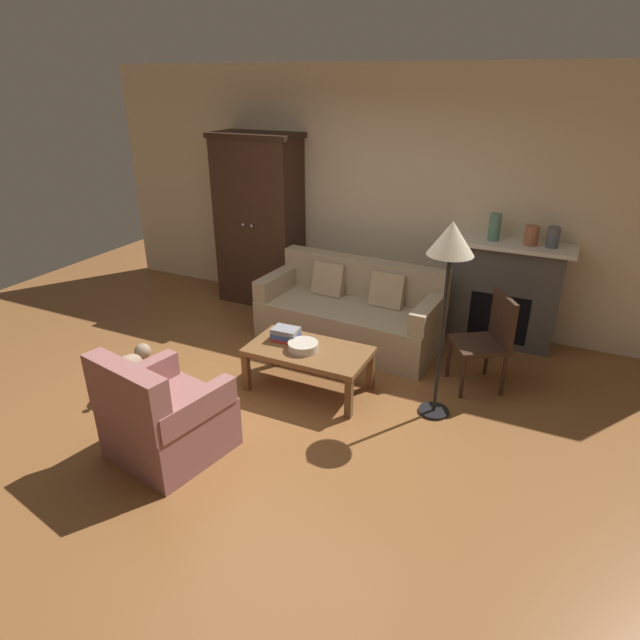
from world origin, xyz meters
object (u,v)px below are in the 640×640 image
at_px(coffee_table, 309,354).
at_px(book_stack, 286,334).
at_px(fruit_bowl, 303,346).
at_px(mantel_vase_terracotta, 531,235).
at_px(side_chair_wooden, 489,336).
at_px(mantel_vase_jade, 495,227).
at_px(armchair_near_left, 164,419).
at_px(floor_lamp, 450,251).
at_px(couch, 351,314).
at_px(armoire, 259,221).
at_px(dog, 128,367).
at_px(mantel_vase_slate, 553,237).
at_px(fireplace, 504,292).

xyz_separation_m(coffee_table, book_stack, (-0.27, 0.06, 0.12)).
relative_size(fruit_bowl, mantel_vase_terracotta, 1.43).
bearing_deg(side_chair_wooden, mantel_vase_jade, 101.53).
distance_m(fruit_bowl, side_chair_wooden, 1.68).
distance_m(armchair_near_left, floor_lamp, 2.51).
distance_m(couch, side_chair_wooden, 1.53).
xyz_separation_m(armoire, coffee_table, (1.53, -1.71, -0.67)).
bearing_deg(mantel_vase_terracotta, armoire, -178.90).
xyz_separation_m(coffee_table, dog, (-1.47, -0.74, -0.12)).
bearing_deg(mantel_vase_jade, fruit_bowl, -124.96).
distance_m(mantel_vase_slate, floor_lamp, 1.79).
distance_m(armoire, couch, 1.77).
distance_m(book_stack, mantel_vase_terracotta, 2.64).
xyz_separation_m(book_stack, mantel_vase_terracotta, (1.86, 1.71, 0.73)).
xyz_separation_m(book_stack, side_chair_wooden, (1.71, 0.71, 0.03)).
distance_m(coffee_table, armchair_near_left, 1.42).
xyz_separation_m(fruit_bowl, floor_lamp, (1.18, 0.17, 1.00)).
height_order(armchair_near_left, floor_lamp, floor_lamp).
bearing_deg(book_stack, fruit_bowl, -24.00).
distance_m(armoire, armchair_near_left, 3.25).
height_order(couch, dog, couch).
bearing_deg(mantel_vase_terracotta, book_stack, -137.43).
relative_size(mantel_vase_jade, mantel_vase_terracotta, 1.44).
xyz_separation_m(armoire, mantel_vase_jade, (2.77, 0.06, 0.22)).
relative_size(book_stack, side_chair_wooden, 0.28).
relative_size(coffee_table, mantel_vase_slate, 5.43).
relative_size(armoire, couch, 1.05).
distance_m(couch, dog, 2.33).
bearing_deg(book_stack, mantel_vase_terracotta, 42.57).
xyz_separation_m(book_stack, mantel_vase_jade, (1.50, 1.71, 0.78)).
bearing_deg(armchair_near_left, mantel_vase_slate, 52.50).
height_order(couch, mantel_vase_terracotta, mantel_vase_terracotta).
bearing_deg(mantel_vase_slate, armoire, -178.97).
bearing_deg(fireplace, mantel_vase_jade, -174.31).
bearing_deg(dog, mantel_vase_terracotta, 39.23).
height_order(armoire, mantel_vase_jade, armoire).
xyz_separation_m(side_chair_wooden, floor_lamp, (-0.29, -0.64, 0.94)).
height_order(fruit_bowl, mantel_vase_terracotta, mantel_vase_terracotta).
height_order(book_stack, floor_lamp, floor_lamp).
bearing_deg(couch, fruit_bowl, -89.60).
bearing_deg(dog, side_chair_wooden, 27.24).
relative_size(couch, fruit_bowl, 7.16).
bearing_deg(coffee_table, armchair_near_left, -113.35).
bearing_deg(coffee_table, mantel_vase_jade, 55.06).
relative_size(armoire, coffee_table, 1.88).
bearing_deg(mantel_vase_terracotta, couch, -157.58).
xyz_separation_m(armoire, fruit_bowl, (1.50, -1.76, -0.58)).
xyz_separation_m(fruit_bowl, book_stack, (-0.23, 0.10, 0.02)).
bearing_deg(book_stack, couch, 77.69).
xyz_separation_m(armoire, floor_lamp, (2.68, -1.59, 0.42)).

